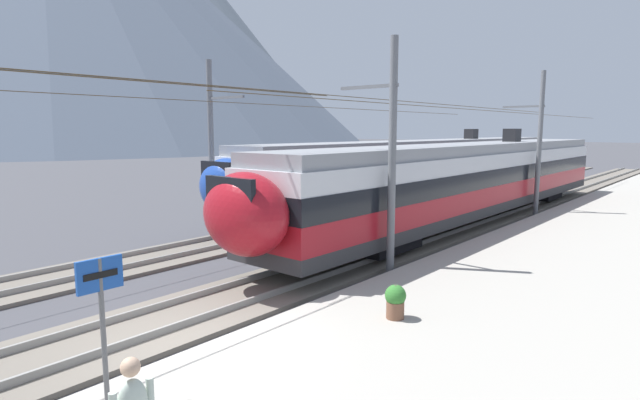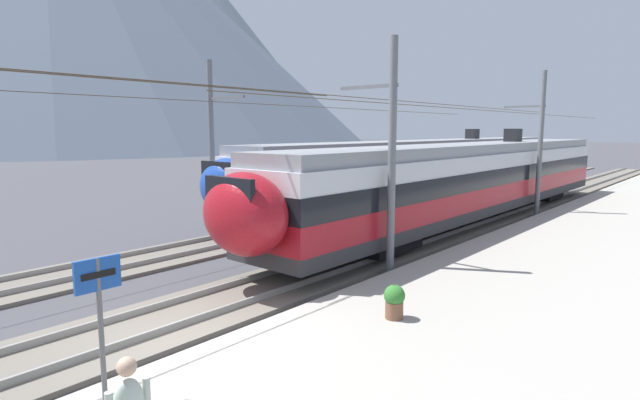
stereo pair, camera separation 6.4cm
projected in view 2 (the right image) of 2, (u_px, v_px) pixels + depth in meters
The scene contains 11 objects.
ground_plane at pixel (180, 348), 10.45m from camera, with size 400.00×400.00×0.00m, color #424247.
track_near at pixel (144, 328), 11.34m from camera, with size 120.00×3.00×0.28m.
track_far at pixel (46, 281), 14.85m from camera, with size 120.00×3.00×0.28m.
train_near_platform at pixel (473, 177), 24.06m from camera, with size 30.15×3.02×4.27m.
train_far_track at pixel (434, 165), 32.27m from camera, with size 35.03×2.90×4.27m.
catenary_mast_mid at pixel (388, 153), 15.23m from camera, with size 38.49×2.10×7.22m.
catenary_mast_east at pixel (538, 142), 25.61m from camera, with size 38.49×2.10×7.42m.
catenary_mast_far_side at pixel (214, 144), 21.25m from camera, with size 38.49×2.28×7.37m.
platform_sign at pixel (99, 297), 7.55m from camera, with size 0.70×0.08×2.28m.
potted_plant_platform_edge at pixel (394, 300), 11.16m from camera, with size 0.47×0.47×0.77m.
mountain_right_ridge at pixel (193, 47), 236.71m from camera, with size 137.28×137.28×86.20m, color slate.
Camera 2 is at (-5.63, -8.67, 4.49)m, focal length 28.30 mm.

